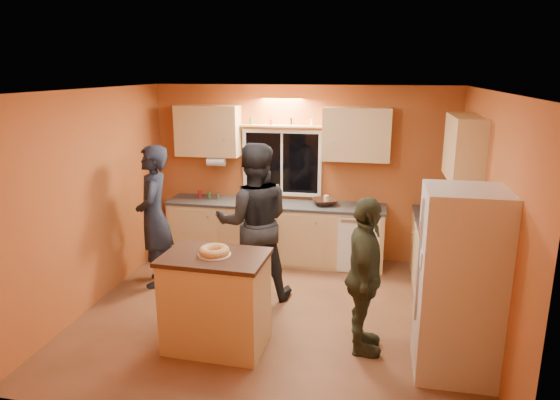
% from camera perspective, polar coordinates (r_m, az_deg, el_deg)
% --- Properties ---
extents(ground, '(4.50, 4.50, 0.00)m').
position_cam_1_polar(ground, '(6.08, -0.50, -12.86)').
color(ground, brown).
rests_on(ground, ground).
extents(room_shell, '(4.54, 4.04, 2.61)m').
position_cam_1_polar(room_shell, '(5.89, 1.40, 3.00)').
color(room_shell, '#B45B2E').
rests_on(room_shell, ground).
extents(back_counter, '(4.23, 0.62, 0.90)m').
position_cam_1_polar(back_counter, '(7.45, 2.19, -3.80)').
color(back_counter, tan).
rests_on(back_counter, ground).
extents(right_counter, '(0.62, 1.84, 0.90)m').
position_cam_1_polar(right_counter, '(6.31, 18.27, -8.07)').
color(right_counter, tan).
rests_on(right_counter, ground).
extents(refrigerator, '(0.72, 0.70, 1.80)m').
position_cam_1_polar(refrigerator, '(4.94, 19.79, -9.00)').
color(refrigerator, silver).
rests_on(refrigerator, ground).
extents(island, '(1.07, 0.76, 1.01)m').
position_cam_1_polar(island, '(5.26, -7.32, -11.34)').
color(island, tan).
rests_on(island, ground).
extents(bundt_pastry, '(0.31, 0.31, 0.09)m').
position_cam_1_polar(bundt_pastry, '(5.05, -7.52, -5.79)').
color(bundt_pastry, tan).
rests_on(bundt_pastry, island).
extents(person_left, '(0.63, 0.79, 1.88)m').
position_cam_1_polar(person_left, '(6.77, -14.21, -1.82)').
color(person_left, black).
rests_on(person_left, ground).
extents(person_center, '(1.12, 0.97, 1.97)m').
position_cam_1_polar(person_center, '(6.17, -3.00, -2.55)').
color(person_center, black).
rests_on(person_center, ground).
extents(person_right, '(0.43, 0.97, 1.63)m').
position_cam_1_polar(person_right, '(5.09, 9.63, -8.65)').
color(person_right, '#2C3220').
rests_on(person_right, ground).
extents(mixing_bowl, '(0.46, 0.46, 0.09)m').
position_cam_1_polar(mixing_bowl, '(7.30, 5.14, -0.20)').
color(mixing_bowl, black).
rests_on(mixing_bowl, back_counter).
extents(utensil_crock, '(0.14, 0.14, 0.17)m').
position_cam_1_polar(utensil_crock, '(7.41, -2.68, 0.42)').
color(utensil_crock, beige).
rests_on(utensil_crock, back_counter).
extents(potted_plant, '(0.33, 0.29, 0.33)m').
position_cam_1_polar(potted_plant, '(5.41, 18.95, -5.00)').
color(potted_plant, gray).
rests_on(potted_plant, right_counter).
extents(red_box, '(0.16, 0.12, 0.07)m').
position_cam_1_polar(red_box, '(6.14, 18.17, -3.86)').
color(red_box, maroon).
rests_on(red_box, right_counter).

